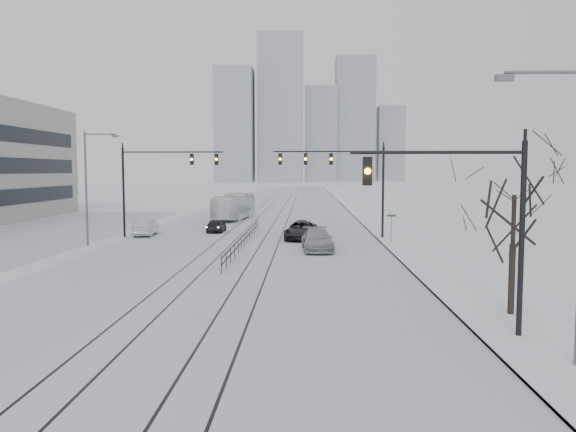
% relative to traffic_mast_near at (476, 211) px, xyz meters
% --- Properties ---
extents(ground, '(500.00, 500.00, 0.00)m').
position_rel_traffic_mast_near_xyz_m(ground, '(-10.79, -6.00, -4.56)').
color(ground, white).
rests_on(ground, ground).
extents(road, '(22.00, 260.00, 0.02)m').
position_rel_traffic_mast_near_xyz_m(road, '(-10.79, 54.00, -4.55)').
color(road, silver).
rests_on(road, ground).
extents(sidewalk_east, '(5.00, 260.00, 0.16)m').
position_rel_traffic_mast_near_xyz_m(sidewalk_east, '(2.71, 54.00, -4.48)').
color(sidewalk_east, white).
rests_on(sidewalk_east, ground).
extents(curb, '(0.10, 260.00, 0.12)m').
position_rel_traffic_mast_near_xyz_m(curb, '(0.26, 54.00, -4.50)').
color(curb, gray).
rests_on(curb, ground).
extents(parking_strip, '(14.00, 60.00, 0.03)m').
position_rel_traffic_mast_near_xyz_m(parking_strip, '(-30.79, 29.00, -4.55)').
color(parking_strip, silver).
rests_on(parking_strip, ground).
extents(tram_rails, '(5.30, 180.00, 0.01)m').
position_rel_traffic_mast_near_xyz_m(tram_rails, '(-10.79, 34.00, -4.54)').
color(tram_rails, black).
rests_on(tram_rails, ground).
extents(skyline, '(96.00, 48.00, 72.00)m').
position_rel_traffic_mast_near_xyz_m(skyline, '(-5.77, 267.63, 26.08)').
color(skyline, '#9196A0').
rests_on(skyline, ground).
extents(traffic_mast_near, '(6.10, 0.37, 7.00)m').
position_rel_traffic_mast_near_xyz_m(traffic_mast_near, '(0.00, 0.00, 0.00)').
color(traffic_mast_near, black).
rests_on(traffic_mast_near, ground).
extents(traffic_mast_ne, '(9.60, 0.37, 8.00)m').
position_rel_traffic_mast_near_xyz_m(traffic_mast_ne, '(-2.64, 29.00, 1.20)').
color(traffic_mast_ne, black).
rests_on(traffic_mast_ne, ground).
extents(traffic_mast_nw, '(9.10, 0.37, 8.00)m').
position_rel_traffic_mast_near_xyz_m(traffic_mast_nw, '(-19.31, 30.00, 1.01)').
color(traffic_mast_nw, black).
rests_on(traffic_mast_nw, ground).
extents(street_light_east, '(2.73, 0.25, 9.00)m').
position_rel_traffic_mast_near_xyz_m(street_light_east, '(1.91, -3.00, 0.65)').
color(street_light_east, '#595B60').
rests_on(street_light_east, ground).
extents(street_light_west, '(2.73, 0.25, 9.00)m').
position_rel_traffic_mast_near_xyz_m(street_light_west, '(-22.99, 24.00, 0.65)').
color(street_light_west, '#595B60').
rests_on(street_light_west, ground).
extents(bare_tree, '(4.40, 4.40, 6.10)m').
position_rel_traffic_mast_near_xyz_m(bare_tree, '(2.41, 3.00, -0.07)').
color(bare_tree, black).
rests_on(bare_tree, ground).
extents(median_fence, '(0.06, 24.00, 1.00)m').
position_rel_traffic_mast_near_xyz_m(median_fence, '(-10.79, 24.00, -4.04)').
color(median_fence, black).
rests_on(median_fence, ground).
extents(street_sign, '(0.70, 0.06, 2.40)m').
position_rel_traffic_mast_near_xyz_m(street_sign, '(1.01, 26.00, -2.96)').
color(street_sign, '#595B60').
rests_on(street_sign, ground).
extents(sedan_sb_inner, '(1.61, 3.86, 1.30)m').
position_rel_traffic_mast_near_xyz_m(sedan_sb_inner, '(-14.62, 34.01, -3.91)').
color(sedan_sb_inner, black).
rests_on(sedan_sb_inner, ground).
extents(sedan_sb_outer, '(1.90, 4.65, 1.50)m').
position_rel_traffic_mast_near_xyz_m(sedan_sb_outer, '(-20.62, 30.96, -3.81)').
color(sedan_sb_outer, silver).
rests_on(sedan_sb_outer, ground).
extents(sedan_nb_front, '(3.08, 5.74, 1.53)m').
position_rel_traffic_mast_near_xyz_m(sedan_nb_front, '(-6.34, 28.54, -3.80)').
color(sedan_nb_front, black).
rests_on(sedan_nb_front, ground).
extents(sedan_nb_right, '(2.53, 5.58, 1.59)m').
position_rel_traffic_mast_near_xyz_m(sedan_nb_right, '(-5.09, 21.79, -3.77)').
color(sedan_nb_right, '#9B9EA2').
rests_on(sedan_nb_right, ground).
extents(sedan_nb_far, '(1.77, 3.92, 1.31)m').
position_rel_traffic_mast_near_xyz_m(sedan_nb_far, '(-6.35, 33.37, -3.91)').
color(sedan_nb_far, black).
rests_on(sedan_nb_far, ground).
extents(box_truck, '(4.11, 11.45, 3.12)m').
position_rel_traffic_mast_near_xyz_m(box_truck, '(-14.67, 48.02, -3.00)').
color(box_truck, white).
rests_on(box_truck, ground).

